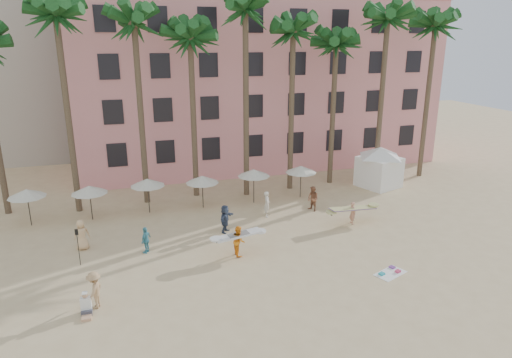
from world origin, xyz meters
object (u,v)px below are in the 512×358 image
at_px(carrier_white, 239,240).
at_px(pink_hotel, 253,82).
at_px(cabana, 380,163).
at_px(carrier_yellow, 353,211).

bearing_deg(carrier_white, pink_hotel, 71.33).
distance_m(cabana, carrier_yellow, 9.32).
bearing_deg(cabana, pink_hotel, 120.65).
distance_m(pink_hotel, cabana, 15.95).
distance_m(pink_hotel, carrier_yellow, 20.90).
distance_m(pink_hotel, carrier_white, 24.24).
bearing_deg(cabana, carrier_yellow, -131.95).
xyz_separation_m(cabana, carrier_yellow, (-6.19, -6.88, -1.12)).
relative_size(pink_hotel, cabana, 6.11).
xyz_separation_m(pink_hotel, carrier_white, (-7.43, -21.98, -7.03)).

